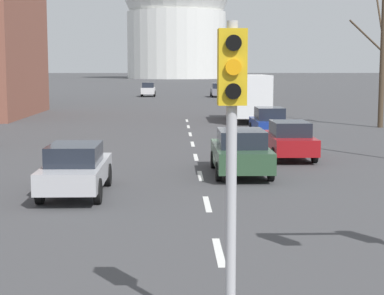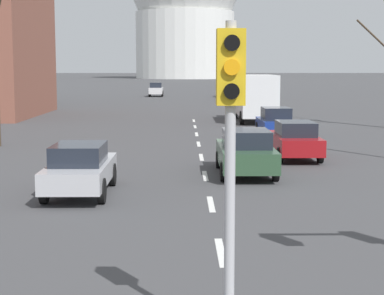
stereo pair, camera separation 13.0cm
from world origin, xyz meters
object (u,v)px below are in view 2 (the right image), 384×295
at_px(sedan_near_right, 246,152).
at_px(delivery_truck, 255,96).
at_px(sedan_distant_centre, 156,89).
at_px(sedan_far_left, 276,121).
at_px(sedan_near_left, 226,90).
at_px(sedan_far_right, 80,168).
at_px(traffic_signal_centre_tall, 230,121).
at_px(sedan_mid_centre, 295,140).

distance_m(sedan_near_right, delivery_truck, 21.60).
bearing_deg(sedan_distant_centre, sedan_far_left, -79.83).
distance_m(sedan_near_left, sedan_far_right, 61.20).
bearing_deg(sedan_distant_centre, delivery_truck, -77.59).
xyz_separation_m(sedan_distant_centre, delivery_truck, (8.22, -37.34, 0.81)).
xyz_separation_m(sedan_near_left, sedan_near_right, (-3.20, -57.25, -0.06)).
bearing_deg(traffic_signal_centre_tall, sedan_far_left, 80.47).
bearing_deg(sedan_far_left, sedan_mid_centre, -93.15).
bearing_deg(sedan_far_right, sedan_distant_centre, 90.36).
bearing_deg(sedan_near_right, sedan_mid_centre, 58.54).
bearing_deg(sedan_far_left, sedan_near_right, -102.73).
xyz_separation_m(traffic_signal_centre_tall, sedan_near_right, (1.53, 13.47, -2.18)).
height_order(traffic_signal_centre_tall, sedan_distant_centre, traffic_signal_centre_tall).
xyz_separation_m(sedan_far_left, sedan_distant_centre, (-8.30, 46.27, 0.13)).
distance_m(sedan_mid_centre, sedan_far_left, 8.66).
height_order(traffic_signal_centre_tall, sedan_far_right, traffic_signal_centre_tall).
bearing_deg(delivery_truck, sedan_mid_centre, -91.26).
bearing_deg(traffic_signal_centre_tall, sedan_near_left, 86.17).
height_order(sedan_mid_centre, sedan_far_left, sedan_far_left).
distance_m(sedan_near_left, sedan_far_left, 44.77).
relative_size(sedan_near_left, sedan_distant_centre, 1.14).
bearing_deg(sedan_far_left, sedan_far_right, -116.52).
xyz_separation_m(sedan_mid_centre, delivery_truck, (0.39, 17.57, 0.94)).
bearing_deg(sedan_near_right, delivery_truck, 82.73).
relative_size(sedan_near_right, delivery_truck, 0.61).
bearing_deg(sedan_near_left, sedan_distant_centre, 170.20).
bearing_deg(sedan_near_left, sedan_near_right, -93.20).
bearing_deg(sedan_near_left, sedan_mid_centre, -90.91).
xyz_separation_m(sedan_near_left, sedan_far_left, (-0.38, -44.77, -0.08)).
height_order(sedan_near_right, sedan_distant_centre, sedan_distant_centre).
xyz_separation_m(sedan_mid_centre, sedan_distant_centre, (-7.83, 54.91, 0.13)).
bearing_deg(sedan_far_left, sedan_distant_centre, 100.17).
bearing_deg(traffic_signal_centre_tall, sedan_far_right, 109.47).
distance_m(traffic_signal_centre_tall, delivery_truck, 35.15).
bearing_deg(sedan_far_right, delivery_truck, 72.48).
distance_m(sedan_far_left, sedan_far_right, 17.73).
height_order(sedan_far_left, delivery_truck, delivery_truck).
height_order(traffic_signal_centre_tall, sedan_near_right, traffic_signal_centre_tall).
distance_m(sedan_near_right, sedan_far_right, 6.12).
distance_m(sedan_far_left, delivery_truck, 8.98).
xyz_separation_m(sedan_far_left, sedan_far_right, (-7.91, -15.86, 0.01)).
relative_size(traffic_signal_centre_tall, sedan_far_right, 0.99).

